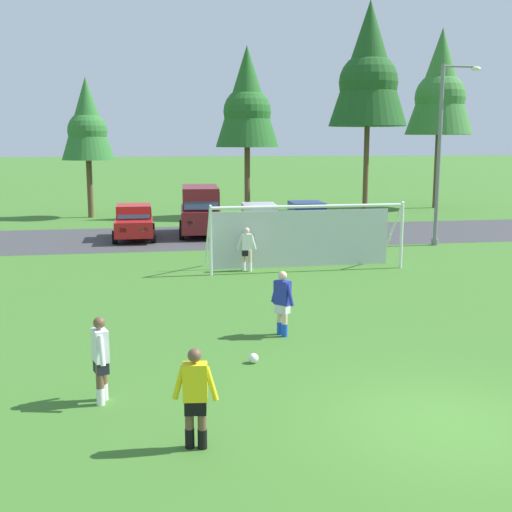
% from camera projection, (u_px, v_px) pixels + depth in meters
% --- Properties ---
extents(ground_plane, '(400.00, 400.00, 0.00)m').
position_uv_depth(ground_plane, '(273.00, 264.00, 25.63)').
color(ground_plane, '#3D7028').
extents(parking_lot_strip, '(52.00, 8.40, 0.01)m').
position_uv_depth(parking_lot_strip, '(242.00, 236.00, 33.41)').
color(parking_lot_strip, '#3D3D3F').
rests_on(parking_lot_strip, ground).
extents(soccer_ball, '(0.22, 0.22, 0.22)m').
position_uv_depth(soccer_ball, '(254.00, 358.00, 14.14)').
color(soccer_ball, white).
rests_on(soccer_ball, ground).
extents(soccer_goal, '(7.45, 2.04, 2.57)m').
position_uv_depth(soccer_goal, '(303.00, 234.00, 24.74)').
color(soccer_goal, white).
rests_on(soccer_goal, ground).
extents(referee, '(0.72, 0.29, 1.64)m').
position_uv_depth(referee, '(195.00, 399.00, 10.08)').
color(referee, brown).
rests_on(referee, ground).
extents(player_striker_near, '(0.51, 0.65, 1.64)m').
position_uv_depth(player_striker_near, '(282.00, 303.00, 16.04)').
color(player_striker_near, beige).
rests_on(player_striker_near, ground).
extents(player_midfield_center, '(0.34, 0.75, 1.64)m').
position_uv_depth(player_midfield_center, '(101.00, 360.00, 11.88)').
color(player_midfield_center, brown).
rests_on(player_midfield_center, ground).
extents(player_defender_far, '(0.74, 0.34, 1.64)m').
position_uv_depth(player_defender_far, '(247.00, 249.00, 24.17)').
color(player_defender_far, beige).
rests_on(player_defender_far, ground).
extents(parked_car_slot_far_left, '(2.05, 4.21, 1.72)m').
position_uv_depth(parked_car_slot_far_left, '(134.00, 222.00, 32.05)').
color(parked_car_slot_far_left, red).
rests_on(parked_car_slot_far_left, ground).
extents(parked_car_slot_left, '(2.42, 4.91, 2.52)m').
position_uv_depth(parked_car_slot_left, '(200.00, 209.00, 33.50)').
color(parked_car_slot_left, maroon).
rests_on(parked_car_slot_left, ground).
extents(parked_car_slot_center_left, '(2.29, 4.33, 1.72)m').
position_uv_depth(parked_car_slot_center_left, '(259.00, 221.00, 32.55)').
color(parked_car_slot_center_left, '#B2B2BC').
rests_on(parked_car_slot_center_left, ground).
extents(parked_car_slot_center, '(2.19, 4.28, 1.72)m').
position_uv_depth(parked_car_slot_center, '(307.00, 218.00, 33.49)').
color(parked_car_slot_center, navy).
rests_on(parked_car_slot_center, ground).
extents(tree_mid_left, '(3.30, 3.30, 8.80)m').
position_uv_depth(tree_mid_left, '(87.00, 122.00, 40.59)').
color(tree_mid_left, brown).
rests_on(tree_mid_left, ground).
extents(tree_center_back, '(4.02, 4.02, 10.72)m').
position_uv_depth(tree_center_back, '(247.00, 100.00, 40.58)').
color(tree_center_back, brown).
rests_on(tree_center_back, ground).
extents(tree_mid_right, '(5.26, 5.26, 14.03)m').
position_uv_depth(tree_mid_right, '(369.00, 68.00, 43.07)').
color(tree_mid_right, brown).
rests_on(tree_mid_right, ground).
extents(tree_right_edge, '(4.79, 4.79, 12.77)m').
position_uv_depth(tree_right_edge, '(441.00, 85.00, 46.20)').
color(tree_right_edge, brown).
rests_on(tree_right_edge, ground).
extents(street_lamp, '(2.00, 0.32, 8.25)m').
position_uv_depth(street_lamp, '(442.00, 153.00, 29.72)').
color(street_lamp, slate).
rests_on(street_lamp, ground).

